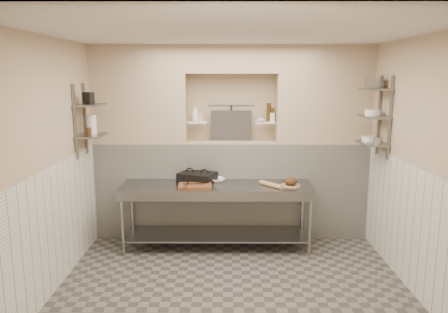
{
  "coord_description": "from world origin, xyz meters",
  "views": [
    {
      "loc": [
        -0.08,
        -4.6,
        2.38
      ],
      "look_at": [
        -0.1,
        0.9,
        1.35
      ],
      "focal_mm": 35.0,
      "sensor_mm": 36.0,
      "label": 1
    }
  ],
  "objects_px": {
    "prep_table": "(217,203)",
    "bottle_soap": "(195,114)",
    "panini_press": "(197,177)",
    "bowl_alcove": "(261,120)",
    "rolling_pin": "(271,185)",
    "mixing_bowl": "(217,180)",
    "cutting_board": "(195,186)",
    "bread_loaf": "(291,181)",
    "jug_left": "(91,125)"
  },
  "relations": [
    {
      "from": "cutting_board",
      "to": "bowl_alcove",
      "type": "height_order",
      "value": "bowl_alcove"
    },
    {
      "from": "panini_press",
      "to": "prep_table",
      "type": "bearing_deg",
      "value": -11.23
    },
    {
      "from": "panini_press",
      "to": "jug_left",
      "type": "height_order",
      "value": "jug_left"
    },
    {
      "from": "panini_press",
      "to": "bowl_alcove",
      "type": "xyz_separation_m",
      "value": [
        0.91,
        0.34,
        0.77
      ]
    },
    {
      "from": "panini_press",
      "to": "cutting_board",
      "type": "relative_size",
      "value": 1.32
    },
    {
      "from": "cutting_board",
      "to": "bread_loaf",
      "type": "xyz_separation_m",
      "value": [
        1.29,
        0.09,
        0.05
      ]
    },
    {
      "from": "cutting_board",
      "to": "bottle_soap",
      "type": "bearing_deg",
      "value": 92.79
    },
    {
      "from": "bread_loaf",
      "to": "jug_left",
      "type": "distance_m",
      "value": 2.75
    },
    {
      "from": "panini_press",
      "to": "bread_loaf",
      "type": "relative_size",
      "value": 3.25
    },
    {
      "from": "jug_left",
      "to": "mixing_bowl",
      "type": "bearing_deg",
      "value": 10.2
    },
    {
      "from": "cutting_board",
      "to": "bread_loaf",
      "type": "bearing_deg",
      "value": 3.81
    },
    {
      "from": "bread_loaf",
      "to": "bowl_alcove",
      "type": "distance_m",
      "value": 1.02
    },
    {
      "from": "prep_table",
      "to": "jug_left",
      "type": "bearing_deg",
      "value": -176.08
    },
    {
      "from": "cutting_board",
      "to": "jug_left",
      "type": "xyz_separation_m",
      "value": [
        -1.35,
        0.02,
        0.82
      ]
    },
    {
      "from": "rolling_pin",
      "to": "bowl_alcove",
      "type": "relative_size",
      "value": 3.05
    },
    {
      "from": "cutting_board",
      "to": "bottle_soap",
      "type": "distance_m",
      "value": 1.13
    },
    {
      "from": "rolling_pin",
      "to": "jug_left",
      "type": "height_order",
      "value": "jug_left"
    },
    {
      "from": "bottle_soap",
      "to": "bowl_alcove",
      "type": "height_order",
      "value": "bottle_soap"
    },
    {
      "from": "cutting_board",
      "to": "bottle_soap",
      "type": "height_order",
      "value": "bottle_soap"
    },
    {
      "from": "bottle_soap",
      "to": "jug_left",
      "type": "bearing_deg",
      "value": -154.2
    },
    {
      "from": "bottle_soap",
      "to": "jug_left",
      "type": "relative_size",
      "value": 0.95
    },
    {
      "from": "bread_loaf",
      "to": "bottle_soap",
      "type": "height_order",
      "value": "bottle_soap"
    },
    {
      "from": "prep_table",
      "to": "bowl_alcove",
      "type": "xyz_separation_m",
      "value": [
        0.64,
        0.52,
        1.09
      ]
    },
    {
      "from": "mixing_bowl",
      "to": "bottle_soap",
      "type": "height_order",
      "value": "bottle_soap"
    },
    {
      "from": "rolling_pin",
      "to": "bottle_soap",
      "type": "distance_m",
      "value": 1.51
    },
    {
      "from": "bottle_soap",
      "to": "mixing_bowl",
      "type": "bearing_deg",
      "value": -47.06
    },
    {
      "from": "cutting_board",
      "to": "jug_left",
      "type": "distance_m",
      "value": 1.58
    },
    {
      "from": "mixing_bowl",
      "to": "bread_loaf",
      "type": "distance_m",
      "value": 1.03
    },
    {
      "from": "panini_press",
      "to": "bottle_soap",
      "type": "distance_m",
      "value": 0.93
    },
    {
      "from": "panini_press",
      "to": "mixing_bowl",
      "type": "bearing_deg",
      "value": 22.18
    },
    {
      "from": "bowl_alcove",
      "to": "jug_left",
      "type": "distance_m",
      "value": 2.36
    },
    {
      "from": "bowl_alcove",
      "to": "rolling_pin",
      "type": "bearing_deg",
      "value": -81.12
    },
    {
      "from": "prep_table",
      "to": "cutting_board",
      "type": "bearing_deg",
      "value": -154.37
    },
    {
      "from": "panini_press",
      "to": "bottle_soap",
      "type": "relative_size",
      "value": 2.44
    },
    {
      "from": "rolling_pin",
      "to": "bottle_soap",
      "type": "height_order",
      "value": "bottle_soap"
    },
    {
      "from": "panini_press",
      "to": "bowl_alcove",
      "type": "bearing_deg",
      "value": 42.77
    },
    {
      "from": "rolling_pin",
      "to": "bowl_alcove",
      "type": "height_order",
      "value": "bowl_alcove"
    },
    {
      "from": "prep_table",
      "to": "mixing_bowl",
      "type": "bearing_deg",
      "value": 89.28
    },
    {
      "from": "bottle_soap",
      "to": "panini_press",
      "type": "bearing_deg",
      "value": -83.07
    },
    {
      "from": "bottle_soap",
      "to": "bread_loaf",
      "type": "bearing_deg",
      "value": -23.54
    },
    {
      "from": "prep_table",
      "to": "rolling_pin",
      "type": "distance_m",
      "value": 0.79
    },
    {
      "from": "panini_press",
      "to": "jug_left",
      "type": "xyz_separation_m",
      "value": [
        -1.36,
        -0.3,
        0.77
      ]
    },
    {
      "from": "panini_press",
      "to": "bowl_alcove",
      "type": "height_order",
      "value": "bowl_alcove"
    },
    {
      "from": "bottle_soap",
      "to": "jug_left",
      "type": "distance_m",
      "value": 1.47
    },
    {
      "from": "panini_press",
      "to": "jug_left",
      "type": "relative_size",
      "value": 2.32
    },
    {
      "from": "panini_press",
      "to": "bread_loaf",
      "type": "bearing_deg",
      "value": 12.16
    },
    {
      "from": "prep_table",
      "to": "bottle_soap",
      "type": "distance_m",
      "value": 1.34
    },
    {
      "from": "panini_press",
      "to": "bread_loaf",
      "type": "height_order",
      "value": "panini_press"
    },
    {
      "from": "bottle_soap",
      "to": "jug_left",
      "type": "xyz_separation_m",
      "value": [
        -1.32,
        -0.64,
        -0.09
      ]
    },
    {
      "from": "prep_table",
      "to": "bread_loaf",
      "type": "height_order",
      "value": "bread_loaf"
    }
  ]
}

